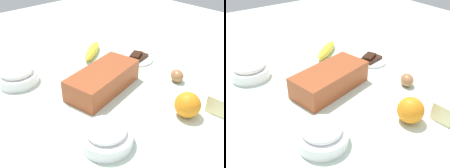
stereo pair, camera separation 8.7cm
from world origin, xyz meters
The scene contains 9 objects.
ground_plane centered at (0.00, 0.00, -0.01)m, with size 2.40×2.40×0.02m, color silver.
loaf_pan centered at (0.01, -0.04, 0.04)m, with size 0.30×0.19×0.08m.
flour_bowl centered at (0.21, -0.29, 0.03)m, with size 0.15×0.15×0.07m.
sugar_bowl centered at (0.17, 0.16, 0.03)m, with size 0.15×0.15×0.07m.
banana centered at (-0.14, -0.29, 0.02)m, with size 0.19×0.04×0.04m, color yellow.
orange_fruit centered at (-0.09, 0.24, 0.04)m, with size 0.08×0.08×0.08m, color orange.
butter_block centered at (-0.20, 0.30, 0.03)m, with size 0.09×0.06×0.06m, color #F4EDB2.
egg_near_butter centered at (-0.24, 0.10, 0.02)m, with size 0.05×0.05×0.06m, color #9E6A40.
chocolate_plate centered at (-0.26, -0.11, 0.01)m, with size 0.13×0.13×0.03m.
Camera 2 is at (0.43, 0.60, 0.51)m, focal length 40.60 mm.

